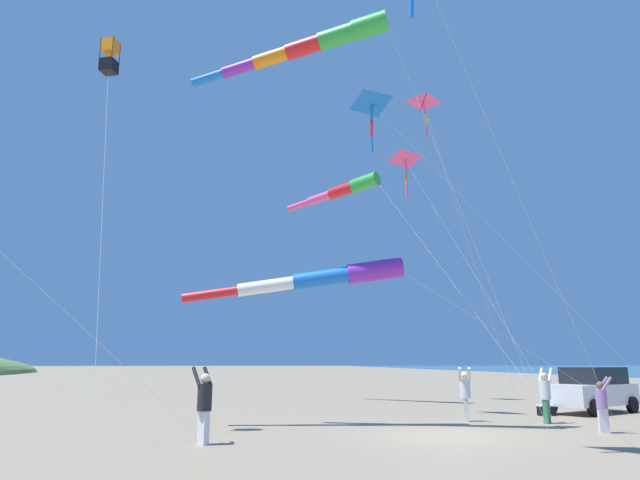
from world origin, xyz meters
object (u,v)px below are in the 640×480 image
at_px(person_adult_flyer, 204,402).
at_px(kite_windsock_striped_overhead, 325,278).
at_px(person_bystander_far, 545,393).
at_px(kite_windsock_magenta_far_left, 344,190).
at_px(kite_delta_green_low_center, 373,105).
at_px(kite_windsock_purple_drifting, 314,44).
at_px(cooler_box, 546,410).
at_px(person_child_grey_jacket, 602,402).
at_px(parked_car, 592,389).
at_px(person_child_green_jacket, 465,392).
at_px(kite_delta_red_high_left, 405,160).
at_px(kite_box_rainbow_low_near, 110,57).
at_px(kite_delta_orange_high_right, 424,105).

distance_m(person_adult_flyer, kite_windsock_striped_overhead, 6.57).
relative_size(person_bystander_far, kite_windsock_magenta_far_left, 0.14).
bearing_deg(person_bystander_far, kite_delta_green_low_center, -36.01).
xyz_separation_m(kite_windsock_magenta_far_left, kite_windsock_purple_drifting, (2.92, 11.67, 1.79)).
bearing_deg(person_adult_flyer, kite_windsock_purple_drifting, -137.63).
distance_m(cooler_box, person_child_grey_jacket, 5.68).
bearing_deg(parked_car, person_adult_flyer, 26.12).
bearing_deg(cooler_box, kite_delta_green_low_center, -8.51).
relative_size(person_child_green_jacket, kite_delta_red_high_left, 0.13).
bearing_deg(cooler_box, kite_delta_red_high_left, -73.97).
relative_size(person_adult_flyer, person_bystander_far, 1.04).
distance_m(person_child_grey_jacket, kite_windsock_striped_overhead, 9.38).
distance_m(kite_delta_red_high_left, kite_box_rainbow_low_near, 19.31).
distance_m(cooler_box, kite_windsock_purple_drifting, 16.59).
relative_size(kite_windsock_magenta_far_left, kite_delta_orange_high_right, 1.19).
xyz_separation_m(person_child_green_jacket, kite_delta_orange_high_right, (1.88, 2.45, 9.83)).
xyz_separation_m(kite_windsock_striped_overhead, kite_windsock_magenta_far_left, (-2.40, -10.67, 6.51)).
bearing_deg(parked_car, kite_delta_orange_high_right, 31.52).
bearing_deg(kite_delta_red_high_left, cooler_box, 106.03).
xyz_separation_m(person_bystander_far, kite_delta_orange_high_right, (4.39, 1.46, 9.84)).
relative_size(person_adult_flyer, kite_delta_orange_high_right, 0.17).
height_order(kite_delta_red_high_left, kite_delta_orange_high_right, kite_delta_red_high_left).
bearing_deg(kite_windsock_striped_overhead, kite_delta_orange_high_right, 155.84).
bearing_deg(kite_delta_green_low_center, person_child_grey_jacket, 129.71).
bearing_deg(person_adult_flyer, kite_delta_green_low_center, -129.66).
relative_size(kite_box_rainbow_low_near, kite_delta_green_low_center, 0.93).
distance_m(person_child_grey_jacket, kite_delta_red_high_left, 19.88).
height_order(person_child_green_jacket, kite_box_rainbow_low_near, kite_box_rainbow_low_near).
relative_size(person_child_green_jacket, kite_delta_green_low_center, 0.14).
relative_size(person_child_green_jacket, kite_delta_orange_high_right, 0.17).
relative_size(cooler_box, kite_windsock_striped_overhead, 0.04).
xyz_separation_m(kite_box_rainbow_low_near, kite_delta_green_low_center, (-10.07, -4.88, 1.10)).
bearing_deg(kite_windsock_striped_overhead, kite_windsock_purple_drifting, 62.19).
height_order(kite_windsock_striped_overhead, kite_windsock_magenta_far_left, kite_windsock_magenta_far_left).
distance_m(kite_windsock_magenta_far_left, kite_delta_green_low_center, 7.22).
bearing_deg(kite_delta_green_low_center, kite_delta_red_high_left, -114.12).
height_order(kite_windsock_magenta_far_left, kite_box_rainbow_low_near, kite_box_rainbow_low_near).
distance_m(kite_delta_orange_high_right, kite_windsock_purple_drifting, 4.52).
bearing_deg(person_adult_flyer, kite_delta_red_high_left, -122.11).
bearing_deg(person_child_green_jacket, kite_box_rainbow_low_near, 9.69).
height_order(kite_delta_red_high_left, kite_delta_green_low_center, kite_delta_red_high_left).
bearing_deg(kite_delta_red_high_left, person_child_green_jacket, 83.83).
bearing_deg(kite_windsock_striped_overhead, person_adult_flyer, 46.52).
distance_m(person_bystander_far, kite_delta_orange_high_right, 10.87).
xyz_separation_m(cooler_box, kite_windsock_striped_overhead, (9.09, 2.71, 4.70)).
bearing_deg(kite_delta_green_low_center, person_adult_flyer, 50.34).
bearing_deg(kite_windsock_striped_overhead, person_bystander_far, 179.87).
bearing_deg(person_adult_flyer, kite_delta_orange_high_right, -161.07).
bearing_deg(kite_delta_orange_high_right, person_child_green_jacket, -127.48).
bearing_deg(person_adult_flyer, person_bystander_far, -161.27).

